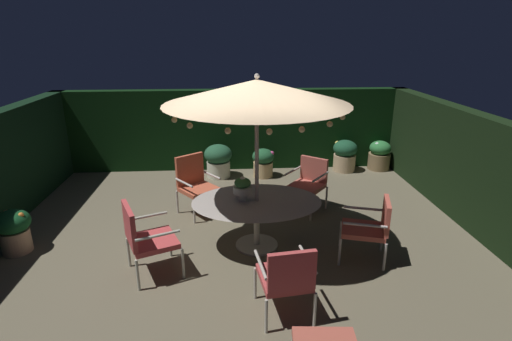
# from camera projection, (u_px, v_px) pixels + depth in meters

# --- Properties ---
(ground_plane) EXTENTS (7.94, 7.45, 0.02)m
(ground_plane) POSITION_uv_depth(u_px,v_px,m) (239.00, 243.00, 6.02)
(ground_plane) COLOR #655D48
(hedge_backdrop_rear) EXTENTS (7.94, 0.30, 1.83)m
(hedge_backdrop_rear) POSITION_uv_depth(u_px,v_px,m) (234.00, 130.00, 9.08)
(hedge_backdrop_rear) COLOR black
(hedge_backdrop_rear) RESTS_ON ground_plane
(hedge_backdrop_right) EXTENTS (0.30, 7.45, 1.83)m
(hedge_backdrop_right) POSITION_uv_depth(u_px,v_px,m) (490.00, 180.00, 5.96)
(hedge_backdrop_right) COLOR black
(hedge_backdrop_right) RESTS_ON ground_plane
(patio_dining_table) EXTENTS (1.88, 1.39, 0.74)m
(patio_dining_table) POSITION_uv_depth(u_px,v_px,m) (257.00, 208.00, 5.72)
(patio_dining_table) COLOR #BAB4A3
(patio_dining_table) RESTS_ON ground_plane
(patio_umbrella) EXTENTS (2.50, 2.50, 2.53)m
(patio_umbrella) POSITION_uv_depth(u_px,v_px,m) (257.00, 92.00, 5.17)
(patio_umbrella) COLOR #BAB0A6
(patio_umbrella) RESTS_ON ground_plane
(centerpiece_planter) EXTENTS (0.27, 0.27, 0.37)m
(centerpiece_planter) POSITION_uv_depth(u_px,v_px,m) (243.00, 187.00, 5.62)
(centerpiece_planter) COLOR beige
(centerpiece_planter) RESTS_ON patio_dining_table
(patio_chair_north) EXTENTS (0.64, 0.69, 0.94)m
(patio_chair_north) POSITION_uv_depth(u_px,v_px,m) (287.00, 276.00, 4.26)
(patio_chair_north) COLOR #B6AFA3
(patio_chair_north) RESTS_ON ground_plane
(patio_chair_northeast) EXTENTS (0.75, 0.71, 0.91)m
(patio_chair_northeast) POSITION_uv_depth(u_px,v_px,m) (371.00, 225.00, 5.41)
(patio_chair_northeast) COLOR #BAB0AA
(patio_chair_northeast) RESTS_ON ground_plane
(patio_chair_east) EXTENTS (0.83, 0.84, 0.92)m
(patio_chair_east) POSITION_uv_depth(u_px,v_px,m) (309.00, 181.00, 6.99)
(patio_chair_east) COLOR #BAAFA6
(patio_chair_east) RESTS_ON ground_plane
(patio_chair_southeast) EXTENTS (0.81, 0.80, 1.02)m
(patio_chair_southeast) POSITION_uv_depth(u_px,v_px,m) (195.00, 181.00, 6.87)
(patio_chair_southeast) COLOR #BBB2AC
(patio_chair_southeast) RESTS_ON ground_plane
(patio_chair_south) EXTENTS (0.80, 0.81, 1.00)m
(patio_chair_south) POSITION_uv_depth(u_px,v_px,m) (144.00, 236.00, 5.04)
(patio_chair_south) COLOR #B5B6A5
(patio_chair_south) RESTS_ON ground_plane
(potted_plant_back_left) EXTENTS (0.48, 0.48, 0.65)m
(potted_plant_back_left) POSITION_uv_depth(u_px,v_px,m) (14.00, 229.00, 5.65)
(potted_plant_back_left) COLOR tan
(potted_plant_back_left) RESTS_ON ground_plane
(potted_plant_left_near) EXTENTS (0.50, 0.50, 0.67)m
(potted_plant_left_near) POSITION_uv_depth(u_px,v_px,m) (379.00, 155.00, 9.15)
(potted_plant_left_near) COLOR olive
(potted_plant_left_near) RESTS_ON ground_plane
(potted_plant_right_near) EXTENTS (0.48, 0.48, 0.63)m
(potted_plant_right_near) POSITION_uv_depth(u_px,v_px,m) (263.00, 162.00, 8.68)
(potted_plant_right_near) COLOR tan
(potted_plant_right_near) RESTS_ON ground_plane
(potted_plant_back_center) EXTENTS (0.54, 0.54, 0.72)m
(potted_plant_back_center) POSITION_uv_depth(u_px,v_px,m) (345.00, 155.00, 9.04)
(potted_plant_back_center) COLOR tan
(potted_plant_back_center) RESTS_ON ground_plane
(potted_plant_right_far) EXTENTS (0.60, 0.60, 0.73)m
(potted_plant_right_far) POSITION_uv_depth(u_px,v_px,m) (218.00, 160.00, 8.65)
(potted_plant_right_far) COLOR beige
(potted_plant_right_far) RESTS_ON ground_plane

